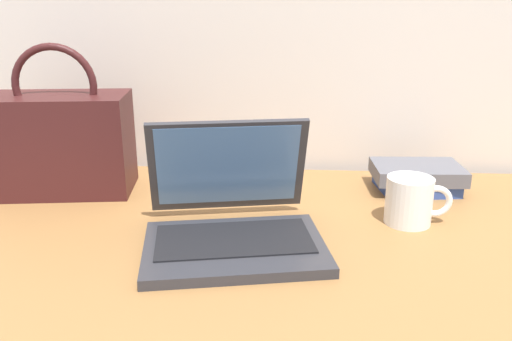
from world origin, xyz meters
TOP-DOWN VIEW (x-y plane):
  - desk at (0.00, 0.00)m, footprint 1.60×0.76m
  - laptop at (-0.07, -0.05)m, footprint 0.35×0.34m
  - coffee_mug at (0.27, 0.06)m, footprint 0.13×0.09m
  - remote_control_near at (-0.13, 0.25)m, footprint 0.11×0.16m
  - handbag at (-0.48, 0.19)m, footprint 0.32×0.20m
  - book_stack at (0.32, 0.25)m, footprint 0.20×0.15m

SIDE VIEW (x-z plane):
  - desk at x=0.00m, z-range 0.00..0.03m
  - remote_control_near at x=-0.13m, z-range 0.03..0.05m
  - book_stack at x=0.32m, z-range 0.03..0.09m
  - laptop at x=-0.07m, z-range -0.03..0.18m
  - coffee_mug at x=0.27m, z-range 0.03..0.12m
  - handbag at x=-0.48m, z-range -0.02..0.31m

